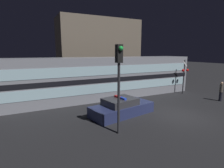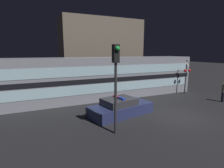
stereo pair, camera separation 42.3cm
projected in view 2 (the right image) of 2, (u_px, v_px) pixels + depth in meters
name	position (u px, v px, depth m)	size (l,w,h in m)	color
ground_plane	(179.00, 117.00, 11.81)	(120.00, 120.00, 0.00)	black
train	(106.00, 77.00, 16.72)	(18.41, 3.16, 3.82)	gray
police_car	(121.00, 108.00, 12.09)	(4.77, 2.66, 1.31)	navy
pedestrian	(223.00, 92.00, 15.13)	(0.29, 0.29, 1.73)	black
crossing_signal_near	(186.00, 74.00, 17.75)	(0.89, 0.34, 3.53)	#2D2D33
traffic_light_corner	(116.00, 73.00, 8.77)	(0.30, 0.46, 4.67)	#2D2D33
building_left	(101.00, 52.00, 24.59)	(11.09, 4.42, 8.74)	#726656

